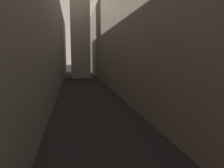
{
  "coord_description": "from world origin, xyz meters",
  "views": [
    {
      "loc": [
        -2.66,
        5.91,
        7.34
      ],
      "look_at": [
        0.0,
        19.93,
        5.4
      ],
      "focal_mm": 33.17,
      "sensor_mm": 36.0,
      "label": 1
    }
  ],
  "objects": [
    {
      "name": "ground_plane",
      "position": [
        0.0,
        48.0,
        0.0
      ],
      "size": [
        264.0,
        264.0,
        0.0
      ],
      "primitive_type": "plane",
      "color": "black"
    },
    {
      "name": "building_block_right",
      "position": [
        11.23,
        50.0,
        12.18
      ],
      "size": [
        11.46,
        108.0,
        24.36
      ],
      "primitive_type": "cube",
      "color": "#756B5B",
      "rests_on": "ground"
    },
    {
      "name": "building_block_left",
      "position": [
        -11.32,
        50.0,
        10.56
      ],
      "size": [
        11.64,
        108.0,
        21.12
      ],
      "primitive_type": "cube",
      "color": "slate",
      "rests_on": "ground"
    }
  ]
}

